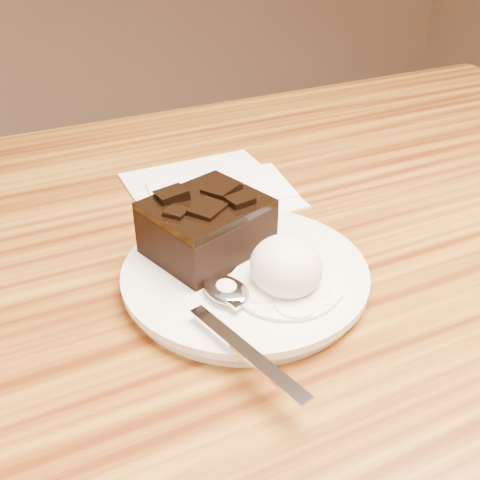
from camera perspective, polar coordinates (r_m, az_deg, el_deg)
name	(u,v)px	position (r m, az deg, el deg)	size (l,w,h in m)	color
dining_table	(291,472)	(0.83, 5.13, -22.11)	(1.20, 0.80, 0.75)	#4C200A
plate	(245,276)	(0.49, 0.51, -3.65)	(0.21, 0.21, 0.02)	white
brownie	(207,230)	(0.50, -3.35, 1.04)	(0.09, 0.08, 0.04)	black
ice_cream_scoop	(286,267)	(0.45, 4.63, -2.66)	(0.06, 0.06, 0.05)	silver
melt_puddle	(285,285)	(0.47, 4.53, -4.54)	(0.09, 0.09, 0.00)	white
spoon	(226,292)	(0.45, -1.37, -5.19)	(0.03, 0.18, 0.01)	silver
napkin	(209,189)	(0.64, -3.07, 5.10)	(0.17, 0.17, 0.01)	white
crumb_a	(285,283)	(0.47, 4.53, -4.28)	(0.01, 0.01, 0.00)	black
crumb_b	(201,311)	(0.44, -3.92, -7.08)	(0.01, 0.01, 0.00)	black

